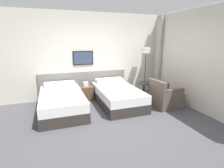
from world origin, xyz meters
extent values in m
plane|color=#47474C|center=(0.00, 0.00, 0.00)|extent=(16.00, 16.00, 0.00)
cube|color=beige|center=(0.00, 2.05, 1.35)|extent=(10.00, 0.06, 2.70)
cube|color=slate|center=(-0.29, 2.00, 0.42)|extent=(2.83, 0.04, 0.85)
cube|color=black|center=(-0.29, 2.00, 1.30)|extent=(0.64, 0.03, 0.44)
cube|color=#333D56|center=(-0.29, 1.98, 1.30)|extent=(0.58, 0.01, 0.38)
cube|color=white|center=(2.41, -0.24, 1.35)|extent=(0.06, 4.52, 2.70)
cube|color=beige|center=(2.37, -0.24, 1.32)|extent=(0.03, 4.15, 2.64)
cube|color=#A8A393|center=(2.28, 1.67, 1.32)|extent=(0.10, 0.24, 2.64)
cube|color=#332D28|center=(-1.08, 0.98, 0.13)|extent=(1.10, 1.97, 0.27)
cube|color=white|center=(-1.08, 0.98, 0.38)|extent=(1.09, 1.95, 0.23)
cube|color=white|center=(-1.08, 1.74, 0.56)|extent=(0.88, 0.34, 0.13)
cube|color=#332D28|center=(0.49, 0.98, 0.13)|extent=(1.10, 1.97, 0.27)
cube|color=white|center=(0.49, 0.98, 0.38)|extent=(1.09, 1.95, 0.23)
cube|color=white|center=(0.49, 1.74, 0.56)|extent=(0.88, 0.34, 0.13)
cube|color=brown|center=(-0.29, 1.73, 0.22)|extent=(0.43, 0.42, 0.43)
cube|color=silver|center=(-0.29, 1.73, 0.50)|extent=(0.14, 0.14, 0.14)
cylinder|color=black|center=(1.77, 1.65, 0.01)|extent=(0.24, 0.24, 0.02)
cylinder|color=black|center=(1.77, 1.65, 0.72)|extent=(0.02, 0.02, 1.41)
cube|color=silver|center=(1.77, 1.65, 1.52)|extent=(0.21, 0.21, 0.18)
cylinder|color=black|center=(1.31, 0.89, 0.01)|extent=(0.31, 0.31, 0.01)
cylinder|color=black|center=(1.31, 0.89, 0.31)|extent=(0.05, 0.05, 0.58)
cylinder|color=black|center=(1.31, 0.89, 0.61)|extent=(0.47, 0.47, 0.02)
cube|color=brown|center=(1.74, 0.38, 0.21)|extent=(0.76, 0.73, 0.41)
cube|color=brown|center=(1.42, 0.37, 0.60)|extent=(0.12, 0.71, 0.37)
cube|color=brown|center=(1.75, 0.07, 0.50)|extent=(0.63, 0.11, 0.18)
cube|color=brown|center=(1.73, 0.69, 0.50)|extent=(0.63, 0.11, 0.18)
camera|label=1|loc=(-1.28, -3.57, 1.87)|focal=28.00mm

